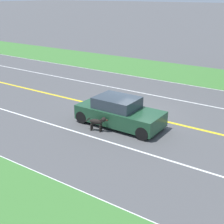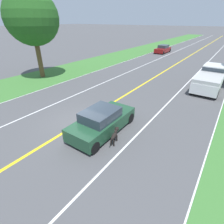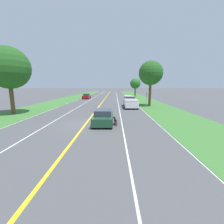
% 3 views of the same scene
% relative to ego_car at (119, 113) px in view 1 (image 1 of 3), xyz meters
% --- Properties ---
extents(ground_plane, '(400.00, 400.00, 0.00)m').
position_rel_ego_car_xyz_m(ground_plane, '(-1.70, -0.11, -0.65)').
color(ground_plane, '#4C4C4F').
extents(centre_divider_line, '(0.18, 160.00, 0.01)m').
position_rel_ego_car_xyz_m(centre_divider_line, '(-1.70, -0.11, -0.65)').
color(centre_divider_line, yellow).
rests_on(centre_divider_line, ground).
extents(lane_edge_line_right, '(0.14, 160.00, 0.01)m').
position_rel_ego_car_xyz_m(lane_edge_line_right, '(5.30, -0.11, -0.65)').
color(lane_edge_line_right, white).
rests_on(lane_edge_line_right, ground).
extents(lane_edge_line_left, '(0.14, 160.00, 0.01)m').
position_rel_ego_car_xyz_m(lane_edge_line_left, '(-8.70, -0.11, -0.65)').
color(lane_edge_line_left, white).
rests_on(lane_edge_line_left, ground).
extents(lane_dash_same_dir, '(0.10, 160.00, 0.01)m').
position_rel_ego_car_xyz_m(lane_dash_same_dir, '(1.80, -0.11, -0.65)').
color(lane_dash_same_dir, white).
rests_on(lane_dash_same_dir, ground).
extents(lane_dash_oncoming, '(0.10, 160.00, 0.01)m').
position_rel_ego_car_xyz_m(lane_dash_oncoming, '(-5.20, -0.11, -0.65)').
color(lane_dash_oncoming, white).
rests_on(lane_dash_oncoming, ground).
extents(grass_verge_left, '(6.00, 160.00, 0.03)m').
position_rel_ego_car_xyz_m(grass_verge_left, '(-11.70, -0.11, -0.64)').
color(grass_verge_left, '#3D7533').
rests_on(grass_verge_left, ground).
extents(ego_car, '(1.83, 4.22, 1.41)m').
position_rel_ego_car_xyz_m(ego_car, '(0.00, 0.00, 0.00)').
color(ego_car, '#1E472D').
rests_on(ego_car, ground).
extents(dog, '(0.41, 1.12, 0.76)m').
position_rel_ego_car_xyz_m(dog, '(1.14, -0.43, -0.19)').
color(dog, black).
rests_on(dog, ground).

